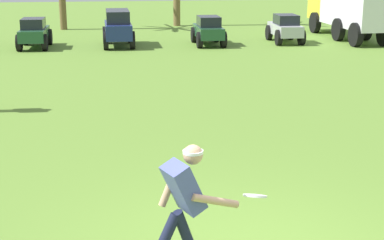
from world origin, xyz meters
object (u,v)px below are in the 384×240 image
Objects in this scene: frisbee_in_flight at (255,196)px; parked_car_slot_c at (118,27)px; parked_car_slot_d at (208,30)px; frisbee_thrower at (183,203)px; parked_car_slot_e at (285,28)px; box_truck at (347,8)px; parked_car_slot_b at (34,33)px.

parked_car_slot_c is (-1.31, 16.67, -0.06)m from frisbee_in_flight.
frisbee_thrower is at bearing -99.96° from parked_car_slot_d.
parked_car_slot_e is at bearing 72.69° from frisbee_in_flight.
parked_car_slot_d is 0.37× the size of box_truck.
box_truck is (12.44, 0.97, 0.67)m from parked_car_slot_b.
frisbee_in_flight is 0.14× the size of parked_car_slot_c.
frisbee_in_flight is 16.73m from parked_car_slot_c.
parked_car_slot_c reaches higher than frisbee_in_flight.
parked_car_slot_b is 0.37× the size of box_truck.
frisbee_in_flight is 17.17m from parked_car_slot_b.
parked_car_slot_d is 6.06m from box_truck.
parked_car_slot_d is at bearing -2.84° from parked_car_slot_c.
box_truck reaches higher than parked_car_slot_e.
frisbee_in_flight is at bearing 7.95° from frisbee_thrower.
box_truck reaches higher than frisbee_thrower.
parked_car_slot_e reaches higher than frisbee_in_flight.
box_truck reaches higher than parked_car_slot_b.
parked_car_slot_c is 6.53m from parked_car_slot_e.
frisbee_in_flight is 0.15× the size of parked_car_slot_d.
parked_car_slot_e is 0.37× the size of box_truck.
box_truck reaches higher than frisbee_in_flight.
parked_car_slot_c is at bearing 177.16° from parked_car_slot_d.
parked_car_slot_b reaches higher than frisbee_in_flight.
parked_car_slot_c is 9.41m from box_truck.
frisbee_thrower is 0.64× the size of parked_car_slot_d.
parked_car_slot_b is 1.00× the size of parked_car_slot_e.
frisbee_thrower is at bearing -172.05° from frisbee_in_flight.
frisbee_in_flight is 0.15× the size of parked_car_slot_e.
parked_car_slot_d is at bearing 82.68° from frisbee_in_flight.
frisbee_thrower reaches higher than parked_car_slot_d.
parked_car_slot_b is 12.49m from box_truck.
frisbee_in_flight is 0.15× the size of parked_car_slot_b.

